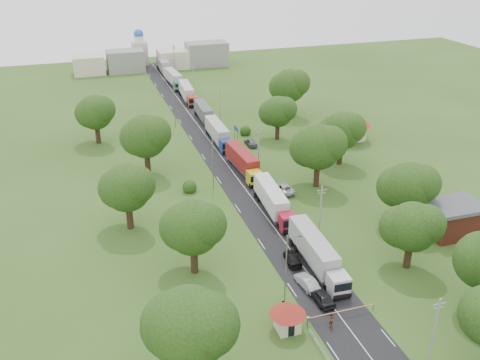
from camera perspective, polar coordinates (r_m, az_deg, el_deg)
name	(u,v)px	position (r m, az deg, el deg)	size (l,w,h in m)	color
ground	(270,222)	(88.13, 3.18, -4.48)	(260.00, 260.00, 0.00)	#314E1A
road	(234,174)	(104.95, -0.67, 0.69)	(8.00, 200.00, 0.04)	black
boom_barrier	(331,314)	(68.40, 9.72, -13.90)	(9.22, 0.35, 1.18)	slate
guard_booth	(288,315)	(65.54, 5.10, -14.17)	(4.40, 4.40, 3.45)	beige
info_sign	(236,131)	(118.50, -0.41, 5.21)	(0.12, 3.10, 4.10)	slate
pole_0	(434,331)	(62.89, 20.01, -14.91)	(1.60, 0.24, 9.00)	gray
pole_1	(320,211)	(82.27, 8.58, -3.33)	(1.60, 0.24, 9.00)	gray
pole_2	(259,146)	(105.59, 2.02, 3.60)	(1.60, 0.24, 9.00)	gray
pole_3	(220,106)	(130.76, -2.14, 7.92)	(1.60, 0.24, 9.00)	gray
pole_4	(194,78)	(156.89, -4.98, 10.81)	(1.60, 0.24, 9.00)	gray
pole_5	(174,57)	(183.57, -7.04, 12.85)	(1.60, 0.24, 9.00)	gray
lamp_0	(287,266)	(67.77, 5.05, -9.09)	(2.03, 0.22, 10.00)	slate
lamp_1	(214,160)	(96.97, -2.83, 2.10)	(2.03, 0.22, 10.00)	slate
lamp_2	(175,105)	(129.09, -6.95, 7.93)	(2.03, 0.22, 10.00)	slate
tree_2	(412,226)	(77.37, 17.86, -4.72)	(8.00, 8.00, 10.10)	#382616
tree_3	(408,186)	(87.45, 17.51, -0.61)	(8.80, 8.80, 11.07)	#382616
tree_4	(318,147)	(97.92, 8.32, 3.54)	(9.60, 9.60, 12.05)	#382616
tree_5	(342,130)	(108.70, 10.80, 5.23)	(8.80, 8.80, 11.07)	#382616
tree_6	(278,111)	(120.57, 4.04, 7.31)	(8.00, 8.00, 10.10)	#382616
tree_7	(289,85)	(136.83, 5.29, 10.01)	(9.60, 9.60, 12.05)	#382616
tree_9	(189,326)	(55.35, -5.46, -15.23)	(9.60, 9.60, 12.05)	#382616
tree_10	(193,227)	(72.58, -5.09, -4.99)	(8.80, 8.80, 11.07)	#382616
tree_11	(127,187)	(84.87, -12.01, -0.76)	(8.80, 8.80, 11.07)	#382616
tree_12	(145,136)	(103.55, -10.07, 4.64)	(9.60, 9.60, 12.05)	#382616
tree_13	(95,112)	(122.04, -15.21, 7.02)	(8.80, 8.80, 11.07)	#382616
house_brick	(453,218)	(90.03, 21.76, -3.81)	(8.60, 6.60, 5.20)	maroon
house_cream	(348,124)	(123.33, 11.42, 5.84)	(10.08, 10.08, 5.80)	beige
distant_town	(157,59)	(187.84, -8.80, 12.66)	(52.00, 8.00, 8.00)	gray
church	(140,49)	(194.55, -10.64, 13.53)	(5.00, 5.00, 12.30)	beige
truck_0	(316,253)	(76.64, 8.15, -7.68)	(3.18, 15.81, 4.37)	#BEBEBE
truck_1	(273,200)	(90.02, 3.54, -2.19)	(3.37, 15.25, 4.21)	#A8132B
truck_2	(243,162)	(104.76, 0.38, 1.97)	(3.30, 15.18, 4.19)	gold
truck_3	(218,133)	(119.85, -2.34, 5.03)	(2.71, 15.08, 4.18)	navy
truck_4	(204,113)	(134.10, -3.85, 7.16)	(2.75, 14.11, 3.91)	silver
truck_5	(187,92)	(151.41, -5.66, 9.28)	(3.33, 15.12, 4.18)	#B8321C
truck_6	(174,79)	(166.44, -7.05, 10.68)	(3.32, 15.11, 4.17)	#276A3F
truck_7	(164,66)	(183.38, -8.16, 12.00)	(2.96, 15.43, 4.27)	silver
car_lane_front	(321,296)	(71.06, 8.66, -12.16)	(1.96, 4.88, 1.66)	black
car_lane_mid	(307,282)	(73.36, 7.16, -10.78)	(1.60, 4.60, 1.51)	#AFB0B8
car_lane_rear	(293,258)	(78.01, 5.64, -8.31)	(1.94, 4.78, 1.39)	black
car_verge_near	(284,188)	(97.71, 4.66, -0.84)	(2.64, 5.71, 1.59)	#BABABA
car_verge_far	(251,142)	(118.45, 1.16, 4.05)	(1.83, 4.55, 1.55)	#5B5D63
pedestrian_near	(331,321)	(67.32, 9.73, -14.59)	(0.69, 0.45, 1.88)	gray
pedestrian_booth	(283,307)	(68.69, 4.64, -13.37)	(0.87, 0.68, 1.78)	gray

